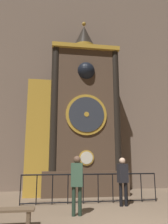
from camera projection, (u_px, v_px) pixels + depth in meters
cathedral_back_wall at (87, 51)px, 12.68m from camera, size 24.00×0.32×15.32m
clock_tower at (77, 117)px, 10.34m from camera, size 4.48×1.85×8.55m
railing_fence at (91, 187)px, 7.96m from camera, size 5.02×0.05×1.04m
visitor_near at (77, 179)px, 6.40m from camera, size 0.37×0.28×1.68m
visitor_far at (123, 176)px, 7.59m from camera, size 0.38×0.29×1.62m
visitor_bench at (6, 214)px, 5.17m from camera, size 1.33×0.40×0.44m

